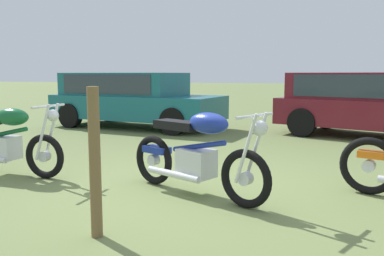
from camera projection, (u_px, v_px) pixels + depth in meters
name	position (u px, v px, depth m)	size (l,w,h in m)	color
ground_plane	(192.00, 189.00, 5.02)	(120.00, 120.00, 0.00)	olive
motorcycle_green	(3.00, 141.00, 5.70)	(2.03, 0.64, 1.02)	black
motorcycle_blue	(196.00, 154.00, 4.71)	(1.87, 1.15, 1.02)	black
car_teal	(130.00, 96.00, 10.81)	(4.72, 2.55, 1.43)	#19606B
car_burgundy	(371.00, 100.00, 9.08)	(4.61, 3.19, 1.43)	maroon
fence_post_wooden	(95.00, 163.00, 3.47)	(0.10, 0.10, 1.30)	brown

